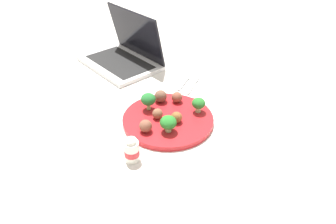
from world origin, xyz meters
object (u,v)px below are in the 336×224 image
at_px(meatball_near_rim, 161,96).
at_px(laptop, 124,55).
at_px(broccoli_floret_back_right, 148,99).
at_px(meatball_far_rim, 158,114).
at_px(knife, 194,83).
at_px(fork, 184,81).
at_px(yogurt_bottle, 132,151).
at_px(broccoli_floret_front_right, 199,104).
at_px(meatball_back_left, 177,117).
at_px(meatball_front_right, 146,126).
at_px(napkin, 188,84).
at_px(plate, 168,119).
at_px(broccoli_floret_front_left, 168,123).
at_px(meatball_back_right, 176,97).

bearing_deg(meatball_near_rim, laptop, 44.55).
distance_m(broccoli_floret_back_right, meatball_far_rim, 0.06).
height_order(meatball_near_rim, knife, meatball_near_rim).
bearing_deg(fork, yogurt_bottle, 177.82).
relative_size(broccoli_floret_front_right, meatball_back_left, 1.42).
xyz_separation_m(broccoli_floret_front_right, meatball_front_right, (-0.14, 0.12, -0.01)).
xyz_separation_m(meatball_near_rim, napkin, (0.16, -0.05, -0.03)).
bearing_deg(plate, knife, -3.92).
height_order(meatball_front_right, fork, meatball_front_right).
distance_m(fork, yogurt_bottle, 0.44).
bearing_deg(meatball_back_left, broccoli_floret_front_right, -33.48).
xyz_separation_m(broccoli_floret_back_right, broccoli_floret_front_left, (-0.09, -0.09, -0.01)).
height_order(plate, laptop, laptop).
xyz_separation_m(fork, knife, (-0.00, -0.04, -0.00)).
bearing_deg(plate, broccoli_floret_back_right, 72.42).
height_order(meatball_back_right, meatball_far_rim, meatball_back_right).
relative_size(meatball_back_left, meatball_near_rim, 0.83).
bearing_deg(meatball_back_left, napkin, 7.29).
relative_size(broccoli_floret_front_left, knife, 0.35).
bearing_deg(broccoli_floret_back_right, meatball_far_rim, -129.85).
bearing_deg(meatball_front_right, meatball_back_right, -10.82).
height_order(meatball_back_left, meatball_far_rim, meatball_back_left).
xyz_separation_m(broccoli_floret_front_right, meatball_back_left, (-0.07, 0.05, -0.01)).
distance_m(plate, broccoli_floret_front_right, 0.11).
distance_m(plate, yogurt_bottle, 0.20).
relative_size(plate, napkin, 1.65).
height_order(meatball_back_right, fork, meatball_back_right).
relative_size(napkin, laptop, 0.44).
bearing_deg(meatball_far_rim, meatball_back_right, -12.83).
distance_m(meatball_back_right, laptop, 0.38).
bearing_deg(broccoli_floret_back_right, knife, -21.69).
bearing_deg(knife, broccoli_floret_back_right, 158.31).
distance_m(meatball_back_left, laptop, 0.48).
distance_m(plate, broccoli_floret_front_left, 0.08).
bearing_deg(broccoli_floret_front_right, meatball_back_right, 68.37).
xyz_separation_m(meatball_back_left, meatball_near_rim, (0.09, 0.08, 0.00)).
distance_m(plate, meatball_near_rim, 0.10).
relative_size(broccoli_floret_front_right, napkin, 0.28).
relative_size(meatball_back_right, yogurt_bottle, 0.51).
relative_size(meatball_front_right, knife, 0.26).
height_order(meatball_near_rim, fork, meatball_near_rim).
distance_m(broccoli_floret_back_right, fork, 0.24).
height_order(meatball_far_rim, napkin, meatball_far_rim).
xyz_separation_m(broccoli_floret_back_right, meatball_back_left, (-0.04, -0.10, -0.02)).
xyz_separation_m(broccoli_floret_back_right, napkin, (0.22, -0.07, -0.05)).
bearing_deg(broccoli_floret_front_left, laptop, 39.24).
distance_m(meatball_back_left, meatball_far_rim, 0.06).
xyz_separation_m(meatball_back_left, knife, (0.26, 0.01, -0.03)).
relative_size(broccoli_floret_front_right, meatball_far_rim, 1.50).
bearing_deg(plate, broccoli_floret_front_left, -160.92).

